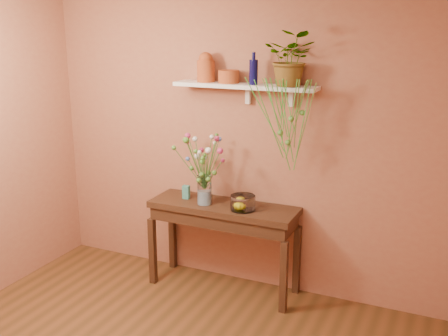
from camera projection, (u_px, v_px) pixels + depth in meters
room at (117, 214)px, 3.17m from camera, size 4.04×4.04×2.70m
sideboard at (223, 217)px, 4.93m from camera, size 1.38×0.44×0.84m
wall_shelf at (246, 86)px, 4.65m from camera, size 1.30×0.24×0.19m
terracotta_jug at (206, 68)px, 4.76m from camera, size 0.20×0.20×0.27m
terracotta_pot at (229, 77)px, 4.69m from camera, size 0.20×0.20×0.11m
blue_bottle at (254, 71)px, 4.55m from camera, size 0.07×0.07×0.28m
spider_plant at (292, 58)px, 4.40m from camera, size 0.42×0.37×0.46m
plant_fronds at (288, 119)px, 4.38m from camera, size 0.65×0.35×0.79m
glass_vase at (204, 192)px, 4.88m from camera, size 0.13×0.13×0.27m
bouquet at (203, 155)px, 4.77m from camera, size 0.50×0.44×0.52m
glass_bowl at (243, 203)px, 4.74m from camera, size 0.22×0.22×0.13m
lemon at (240, 205)px, 4.74m from camera, size 0.08×0.08×0.08m
carton at (186, 192)px, 5.04m from camera, size 0.07×0.05×0.13m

